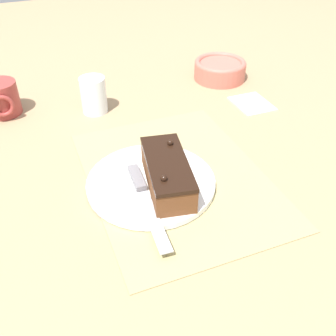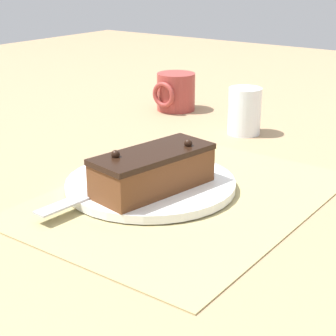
{
  "view_description": "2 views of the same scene",
  "coord_description": "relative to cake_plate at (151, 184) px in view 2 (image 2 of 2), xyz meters",
  "views": [
    {
      "loc": [
        0.57,
        -0.24,
        0.5
      ],
      "look_at": [
        0.01,
        -0.02,
        0.04
      ],
      "focal_mm": 42.0,
      "sensor_mm": 36.0,
      "label": 1
    },
    {
      "loc": [
        0.61,
        0.42,
        0.32
      ],
      "look_at": [
        0.01,
        -0.02,
        0.04
      ],
      "focal_mm": 60.0,
      "sensor_mm": 36.0,
      "label": 2
    }
  ],
  "objects": [
    {
      "name": "ground_plane",
      "position": [
        -0.01,
        0.06,
        -0.01
      ],
      "size": [
        3.0,
        3.0,
        0.0
      ],
      "primitive_type": "plane",
      "color": "#9E7F5B"
    },
    {
      "name": "placemat_woven",
      "position": [
        -0.01,
        0.06,
        -0.01
      ],
      "size": [
        0.46,
        0.34,
        0.0
      ],
      "primitive_type": "cube",
      "color": "tan",
      "rests_on": "ground_plane"
    },
    {
      "name": "cake_plate",
      "position": [
        0.0,
        0.0,
        0.0
      ],
      "size": [
        0.25,
        0.25,
        0.01
      ],
      "color": "white",
      "rests_on": "placemat_woven"
    },
    {
      "name": "chocolate_cake",
      "position": [
        0.02,
        0.02,
        0.03
      ],
      "size": [
        0.19,
        0.1,
        0.07
      ],
      "rotation": [
        0.0,
        0.0,
        -0.18
      ],
      "color": "brown",
      "rests_on": "cake_plate"
    },
    {
      "name": "serving_knife",
      "position": [
        0.03,
        -0.03,
        0.01
      ],
      "size": [
        0.23,
        0.04,
        0.01
      ],
      "rotation": [
        0.0,
        0.0,
        4.65
      ],
      "color": "slate",
      "rests_on": "cake_plate"
    },
    {
      "name": "drinking_glass",
      "position": [
        -0.34,
        -0.03,
        0.04
      ],
      "size": [
        0.06,
        0.06,
        0.09
      ],
      "color": "white",
      "rests_on": "ground_plane"
    },
    {
      "name": "coffee_mug",
      "position": [
        -0.41,
        -0.25,
        0.03
      ],
      "size": [
        0.1,
        0.09,
        0.08
      ],
      "color": "#993833",
      "rests_on": "ground_plane"
    }
  ]
}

